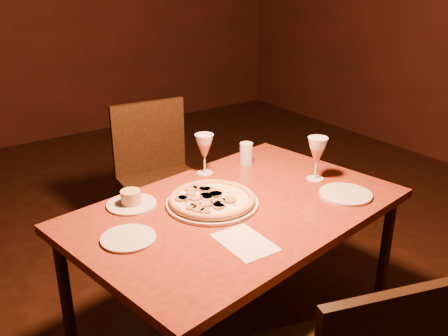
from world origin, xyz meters
TOP-DOWN VIEW (x-y plane):
  - dining_table at (0.17, 0.14)m, footprint 1.43×1.04m
  - chair_far at (0.29, 1.02)m, footprint 0.47×0.47m
  - pizza_plate at (0.10, 0.20)m, footprint 0.37×0.37m
  - ramekin_saucer at (-0.17, 0.39)m, footprint 0.20×0.20m
  - wine_glass_far at (0.25, 0.49)m, footprint 0.09×0.09m
  - wine_glass_right at (0.62, 0.15)m, footprint 0.09×0.09m
  - water_tumbler at (0.48, 0.48)m, footprint 0.06×0.06m
  - side_plate_left at (-0.30, 0.15)m, footprint 0.20×0.20m
  - side_plate_near at (0.60, -0.05)m, footprint 0.22×0.22m
  - menu_card at (0.03, -0.11)m, footprint 0.16×0.23m

SIDE VIEW (x-z plane):
  - chair_far at x=0.29m, z-range 0.06..0.95m
  - dining_table at x=0.17m, z-range 0.29..0.99m
  - menu_card at x=0.03m, z-range 0.70..0.70m
  - side_plate_left at x=-0.30m, z-range 0.70..0.71m
  - side_plate_near at x=0.60m, z-range 0.70..0.71m
  - ramekin_saucer at x=-0.17m, z-range 0.69..0.75m
  - pizza_plate at x=0.10m, z-range 0.70..0.74m
  - water_tumbler at x=0.48m, z-range 0.70..0.81m
  - wine_glass_far at x=0.25m, z-range 0.70..0.89m
  - wine_glass_right at x=0.62m, z-range 0.70..0.90m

